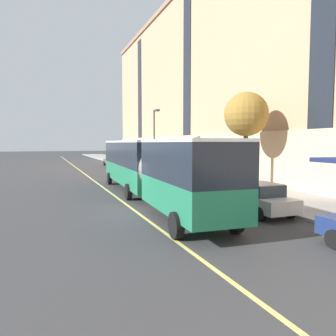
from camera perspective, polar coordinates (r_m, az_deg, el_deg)
ground_plane at (r=17.13m, az=-5.31°, el=-7.40°), size 260.00×260.00×0.00m
sidewalk at (r=23.82m, az=14.60°, el=-4.00°), size 5.69×160.00×0.15m
city_bus at (r=20.26m, az=-3.51°, el=0.49°), size 3.52×20.12×3.65m
parked_car_darkgray_0 at (r=50.73m, az=-9.75°, el=1.27°), size 2.04×4.29×1.56m
parked_car_green_1 at (r=26.17m, az=0.72°, el=-1.55°), size 2.10×4.40×1.56m
parked_car_silver_2 at (r=16.73m, az=15.49°, el=-5.10°), size 1.94×4.29×1.56m
parked_car_red_3 at (r=35.93m, az=-5.37°, el=0.05°), size 2.06×4.40×1.56m
parked_car_green_5 at (r=42.06m, az=-7.77°, el=0.66°), size 1.95×4.33×1.56m
street_tree_mid_block at (r=24.97m, az=13.47°, el=8.98°), size 3.23×3.23×7.06m
street_lamp at (r=35.97m, az=-2.31°, el=5.84°), size 0.36×1.48×6.94m
fire_hydrant at (r=40.59m, az=-4.58°, el=0.15°), size 0.42×0.24×0.72m
lane_centerline at (r=19.95m, az=-8.06°, el=-5.73°), size 0.16×140.00×0.01m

